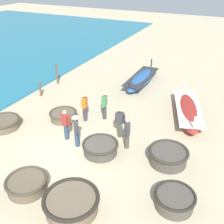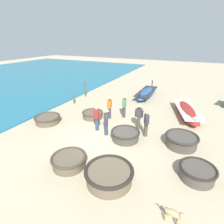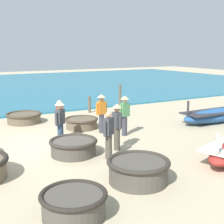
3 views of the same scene
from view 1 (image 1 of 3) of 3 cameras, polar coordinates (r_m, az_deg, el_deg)
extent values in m
plane|color=#BCAD8C|center=(12.18, -9.11, -8.60)|extent=(80.00, 80.00, 0.00)
cylinder|color=#4C473F|center=(11.87, -2.55, -7.89)|extent=(1.51, 1.51, 0.48)
torus|color=#332D26|center=(11.73, -2.58, -6.95)|extent=(1.63, 1.63, 0.12)
cylinder|color=#4C473F|center=(11.57, 12.09, -9.50)|extent=(1.59, 1.59, 0.57)
torus|color=#332D26|center=(11.39, 12.24, -8.38)|extent=(1.72, 1.72, 0.13)
cylinder|color=brown|center=(14.55, -10.54, -0.87)|extent=(1.39, 1.39, 0.42)
torus|color=#42382B|center=(14.45, -10.61, -0.15)|extent=(1.51, 1.51, 0.11)
cylinder|color=brown|center=(14.73, -22.49, -2.38)|extent=(1.57, 1.57, 0.42)
torus|color=#42382B|center=(14.63, -22.64, -1.68)|extent=(1.70, 1.70, 0.13)
cylinder|color=#4C473F|center=(9.88, 13.41, -18.22)|extent=(1.35, 1.35, 0.51)
torus|color=#28231E|center=(9.69, 13.59, -17.19)|extent=(1.46, 1.46, 0.11)
cylinder|color=brown|center=(9.62, -8.79, -19.16)|extent=(1.82, 1.82, 0.54)
torus|color=#28231E|center=(9.42, -8.92, -18.07)|extent=(1.97, 1.97, 0.15)
cylinder|color=brown|center=(10.68, -18.01, -14.84)|extent=(1.47, 1.47, 0.45)
torus|color=#42382B|center=(10.53, -18.20, -13.95)|extent=(1.58, 1.58, 0.12)
ellipsoid|color=#285693|center=(18.79, 6.41, 7.05)|extent=(1.20, 4.62, 0.66)
cube|color=#2D2D33|center=(18.71, 6.45, 7.65)|extent=(1.24, 4.25, 0.06)
cylinder|color=#2D2D33|center=(20.49, 8.58, 10.55)|extent=(0.10, 0.10, 0.60)
cylinder|color=#2D2D33|center=(16.73, 4.01, 6.42)|extent=(0.10, 0.10, 0.60)
ellipsoid|color=maroon|center=(15.20, 16.16, 0.30)|extent=(2.62, 4.90, 0.66)
cube|color=silver|center=(15.10, 16.27, 1.00)|extent=(2.55, 4.55, 0.06)
cylinder|color=silver|center=(16.90, 15.64, 5.57)|extent=(0.10, 0.10, 0.59)
cylinder|color=silver|center=(13.05, 17.52, -2.12)|extent=(0.10, 0.10, 0.59)
cylinder|color=#2D425B|center=(12.28, -7.62, -5.74)|extent=(0.22, 0.22, 0.82)
cube|color=#3D3D42|center=(11.91, -7.83, -3.06)|extent=(0.37, 0.40, 0.54)
sphere|color=#DBB28E|center=(11.71, -7.96, -1.49)|extent=(0.20, 0.20, 0.20)
cylinder|color=#3D3D42|center=(12.12, -7.85, -2.70)|extent=(0.09, 0.09, 0.48)
cylinder|color=#3D3D42|center=(11.75, -7.79, -3.84)|extent=(0.09, 0.09, 0.48)
cone|color=#D1BC84|center=(11.64, -8.00, -0.94)|extent=(0.36, 0.36, 0.14)
cylinder|color=#383842|center=(14.20, -5.87, -0.38)|extent=(0.22, 0.22, 0.82)
cube|color=orange|center=(13.87, -6.01, 2.06)|extent=(0.24, 0.35, 0.54)
sphere|color=#A37556|center=(13.70, -6.09, 3.47)|extent=(0.20, 0.20, 0.20)
cylinder|color=orange|center=(13.72, -6.41, 1.48)|extent=(0.09, 0.09, 0.48)
cylinder|color=orange|center=(14.07, -5.59, 2.26)|extent=(0.09, 0.09, 0.48)
cone|color=#D1BC84|center=(13.65, -6.12, 3.96)|extent=(0.36, 0.36, 0.14)
cylinder|color=#2D425B|center=(12.84, -9.90, -4.22)|extent=(0.22, 0.22, 0.82)
cube|color=maroon|center=(12.48, -10.16, -1.62)|extent=(0.37, 0.26, 0.54)
sphere|color=tan|center=(12.29, -10.31, -0.10)|extent=(0.20, 0.20, 0.20)
cylinder|color=maroon|center=(12.64, -10.88, -1.52)|extent=(0.09, 0.09, 0.48)
cylinder|color=maroon|center=(12.37, -9.39, -2.11)|extent=(0.09, 0.09, 0.48)
cylinder|color=#383842|center=(14.30, -1.65, 0.01)|extent=(0.22, 0.22, 0.82)
cube|color=#4C8E56|center=(13.97, -1.69, 2.44)|extent=(0.26, 0.36, 0.54)
sphere|color=tan|center=(13.81, -1.71, 3.84)|extent=(0.20, 0.20, 0.20)
cylinder|color=#4C8E56|center=(13.82, -2.01, 1.86)|extent=(0.09, 0.09, 0.48)
cylinder|color=#4C8E56|center=(14.18, -1.37, 2.64)|extent=(0.09, 0.09, 0.48)
cone|color=#D1BC84|center=(13.75, -1.72, 4.33)|extent=(0.36, 0.36, 0.14)
cylinder|color=#4C473D|center=(12.81, 1.75, -3.82)|extent=(0.22, 0.22, 0.82)
cube|color=#3D3D42|center=(12.45, 1.79, -1.20)|extent=(0.34, 0.22, 0.54)
sphere|color=#A37556|center=(12.26, 1.82, 0.33)|extent=(0.20, 0.20, 0.20)
cylinder|color=#3D3D42|center=(12.40, 2.72, -1.62)|extent=(0.09, 0.09, 0.48)
cylinder|color=#3D3D42|center=(12.55, 0.87, -1.18)|extent=(0.09, 0.09, 0.48)
cone|color=#D1BC84|center=(12.20, 1.83, 0.86)|extent=(0.36, 0.36, 0.14)
cylinder|color=#4C473D|center=(12.07, 3.25, -6.19)|extent=(0.22, 0.22, 0.82)
cube|color=#3D3D42|center=(11.69, 3.35, -3.47)|extent=(0.36, 0.40, 0.54)
sphere|color=tan|center=(11.49, 3.40, -1.88)|extent=(0.20, 0.20, 0.20)
cylinder|color=#3D3D42|center=(11.54, 3.50, -4.27)|extent=(0.09, 0.09, 0.48)
cylinder|color=#3D3D42|center=(11.90, 3.19, -3.10)|extent=(0.09, 0.09, 0.48)
cylinder|color=brown|center=(17.45, -15.35, 4.78)|extent=(0.14, 0.14, 0.91)
cylinder|color=brown|center=(19.00, -11.92, 8.12)|extent=(0.14, 0.14, 1.45)
camera|label=2|loc=(2.63, -34.97, -32.47)|focal=28.00mm
camera|label=3|loc=(7.68, 60.52, -18.70)|focal=50.00mm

